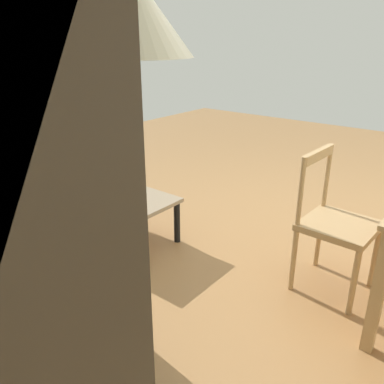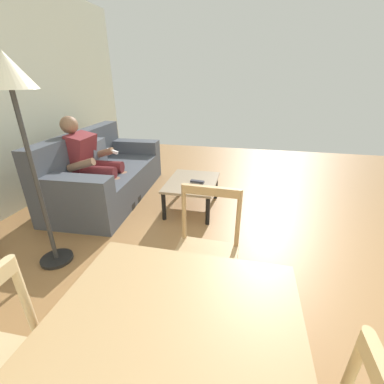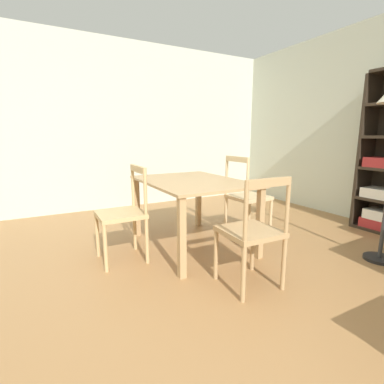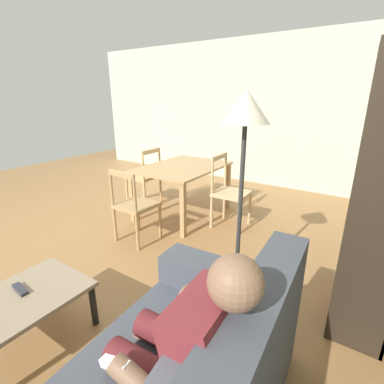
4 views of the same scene
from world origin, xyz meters
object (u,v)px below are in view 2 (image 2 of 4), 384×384
at_px(person_lounging, 91,161).
at_px(floor_lamp, 13,94).
at_px(tv_remote, 197,182).
at_px(dining_chair_facing_couch, 205,257).
at_px(couch, 104,175).
at_px(coffee_table, 192,185).

relative_size(person_lounging, floor_lamp, 0.66).
bearing_deg(tv_remote, person_lounging, -80.53).
height_order(tv_remote, floor_lamp, floor_lamp).
distance_m(dining_chair_facing_couch, floor_lamp, 1.75).
xyz_separation_m(couch, dining_chair_facing_couch, (-1.62, -1.69, 0.13)).
bearing_deg(couch, floor_lamp, -169.09).
relative_size(couch, person_lounging, 1.76).
relative_size(couch, tv_remote, 11.74).
relative_size(tv_remote, floor_lamp, 0.10).
relative_size(person_lounging, tv_remote, 6.65).
xyz_separation_m(person_lounging, floor_lamp, (-1.18, -0.28, 0.86)).
relative_size(person_lounging, dining_chair_facing_couch, 1.27).
bearing_deg(tv_remote, dining_chair_facing_couch, 19.20).
relative_size(coffee_table, tv_remote, 4.70).
bearing_deg(floor_lamp, coffee_table, -37.77).
distance_m(couch, tv_remote, 1.35).
bearing_deg(tv_remote, coffee_table, -106.72).
bearing_deg(coffee_table, couch, 85.19).
distance_m(coffee_table, dining_chair_facing_couch, 1.58).
bearing_deg(floor_lamp, tv_remote, -40.43).
bearing_deg(person_lounging, floor_lamp, -166.46).
distance_m(tv_remote, dining_chair_facing_couch, 1.53).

